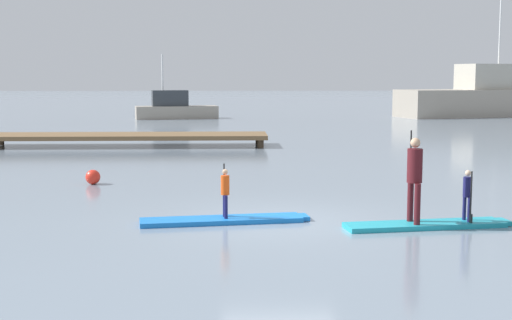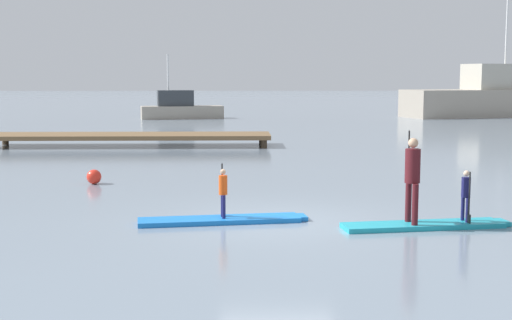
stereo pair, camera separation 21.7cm
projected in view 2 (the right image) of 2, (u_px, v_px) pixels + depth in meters
The scene contains 10 objects.
ground_plane at pixel (278, 221), 15.03m from camera, with size 240.00×240.00×0.00m, color gray.
paddleboard_near at pixel (223, 220), 14.95m from camera, with size 3.58×1.14×0.10m.
paddler_child_solo at pixel (223, 190), 14.89m from camera, with size 0.20×0.37×1.12m.
paddleboard_far at pixel (426, 225), 14.42m from camera, with size 3.49×1.12×0.10m.
paddler_adult at pixel (412, 174), 14.25m from camera, with size 0.34×0.53×1.85m.
paddler_child_front at pixel (466, 193), 14.47m from camera, with size 0.21×0.38×1.04m.
fishing_boat_white_large at pixel (488, 98), 52.26m from camera, with size 12.82×6.69×11.20m.
fishing_boat_green_midground at pixel (180, 108), 49.73m from camera, with size 5.84×2.67×4.44m.
floating_dock at pixel (131, 136), 30.71m from camera, with size 11.92×2.44×0.53m.
mooring_buoy_mid at pixel (94, 177), 20.14m from camera, with size 0.41×0.41×0.41m, color red.
Camera 2 is at (-0.86, -14.76, 3.07)m, focal length 50.28 mm.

